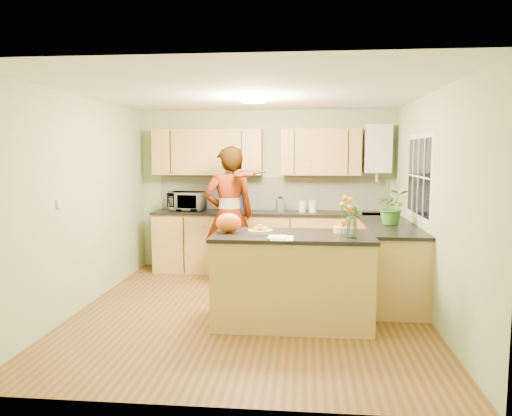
{
  "coord_description": "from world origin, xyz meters",
  "views": [
    {
      "loc": [
        0.61,
        -5.64,
        1.83
      ],
      "look_at": [
        0.01,
        0.5,
        1.15
      ],
      "focal_mm": 35.0,
      "sensor_mm": 36.0,
      "label": 1
    }
  ],
  "objects": [
    {
      "name": "floor",
      "position": [
        0.0,
        0.0,
        0.0
      ],
      "size": [
        4.5,
        4.5,
        0.0
      ],
      "primitive_type": "plane",
      "color": "brown",
      "rests_on": "ground"
    },
    {
      "name": "ceiling",
      "position": [
        0.0,
        0.0,
        2.5
      ],
      "size": [
        4.0,
        4.5,
        0.02
      ],
      "primitive_type": "cube",
      "color": "white",
      "rests_on": "wall_back"
    },
    {
      "name": "wall_back",
      "position": [
        0.0,
        2.25,
        1.25
      ],
      "size": [
        4.0,
        0.02,
        2.5
      ],
      "primitive_type": "cube",
      "color": "#93AD7C",
      "rests_on": "floor"
    },
    {
      "name": "wall_front",
      "position": [
        0.0,
        -2.25,
        1.25
      ],
      "size": [
        4.0,
        0.02,
        2.5
      ],
      "primitive_type": "cube",
      "color": "#93AD7C",
      "rests_on": "floor"
    },
    {
      "name": "wall_left",
      "position": [
        -2.0,
        0.0,
        1.25
      ],
      "size": [
        0.02,
        4.5,
        2.5
      ],
      "primitive_type": "cube",
      "color": "#93AD7C",
      "rests_on": "floor"
    },
    {
      "name": "wall_right",
      "position": [
        2.0,
        0.0,
        1.25
      ],
      "size": [
        0.02,
        4.5,
        2.5
      ],
      "primitive_type": "cube",
      "color": "#93AD7C",
      "rests_on": "floor"
    },
    {
      "name": "back_counter",
      "position": [
        0.1,
        1.95,
        0.47
      ],
      "size": [
        3.64,
        0.62,
        0.94
      ],
      "color": "#B58A48",
      "rests_on": "floor"
    },
    {
      "name": "right_counter",
      "position": [
        1.7,
        0.85,
        0.47
      ],
      "size": [
        0.62,
        2.24,
        0.94
      ],
      "color": "#B58A48",
      "rests_on": "floor"
    },
    {
      "name": "splashback",
      "position": [
        0.1,
        2.23,
        1.2
      ],
      "size": [
        3.6,
        0.02,
        0.52
      ],
      "primitive_type": "cube",
      "color": "white",
      "rests_on": "back_counter"
    },
    {
      "name": "upper_cabinets",
      "position": [
        -0.18,
        2.08,
        1.85
      ],
      "size": [
        3.2,
        0.34,
        0.7
      ],
      "color": "#B58A48",
      "rests_on": "wall_back"
    },
    {
      "name": "boiler",
      "position": [
        1.7,
        2.09,
        1.9
      ],
      "size": [
        0.4,
        0.3,
        0.86
      ],
      "color": "silver",
      "rests_on": "wall_back"
    },
    {
      "name": "window_right",
      "position": [
        1.99,
        0.6,
        1.55
      ],
      "size": [
        0.01,
        1.3,
        1.05
      ],
      "color": "silver",
      "rests_on": "wall_right"
    },
    {
      "name": "light_switch",
      "position": [
        -1.99,
        -0.6,
        1.3
      ],
      "size": [
        0.02,
        0.09,
        0.09
      ],
      "primitive_type": "cube",
      "color": "silver",
      "rests_on": "wall_left"
    },
    {
      "name": "ceiling_lamp",
      "position": [
        0.0,
        0.3,
        2.46
      ],
      "size": [
        0.3,
        0.3,
        0.07
      ],
      "color": "#FFEABF",
      "rests_on": "ceiling"
    },
    {
      "name": "peninsula_island",
      "position": [
        0.49,
        -0.38,
        0.49
      ],
      "size": [
        1.71,
        0.87,
        0.98
      ],
      "color": "#B58A48",
      "rests_on": "floor"
    },
    {
      "name": "fruit_dish",
      "position": [
        0.14,
        -0.38,
        1.02
      ],
      "size": [
        0.26,
        0.26,
        0.09
      ],
      "color": "beige",
      "rests_on": "peninsula_island"
    },
    {
      "name": "orange_bowl",
      "position": [
        1.04,
        -0.23,
        1.03
      ],
      "size": [
        0.22,
        0.22,
        0.13
      ],
      "color": "beige",
      "rests_on": "peninsula_island"
    },
    {
      "name": "flower_vase",
      "position": [
        1.09,
        -0.56,
        1.29
      ],
      "size": [
        0.25,
        0.25,
        0.47
      ],
      "rotation": [
        0.0,
        0.0,
        0.13
      ],
      "color": "silver",
      "rests_on": "peninsula_island"
    },
    {
      "name": "orange_bag",
      "position": [
        -0.21,
        -0.33,
        1.08
      ],
      "size": [
        0.35,
        0.32,
        0.21
      ],
      "primitive_type": "ellipsoid",
      "rotation": [
        0.0,
        0.0,
        0.41
      ],
      "color": "orange",
      "rests_on": "peninsula_island"
    },
    {
      "name": "papers",
      "position": [
        0.39,
        -0.68,
        0.98
      ],
      "size": [
        0.23,
        0.31,
        0.01
      ],
      "primitive_type": "cube",
      "color": "white",
      "rests_on": "peninsula_island"
    },
    {
      "name": "violinist",
      "position": [
        -0.44,
        1.2,
        0.97
      ],
      "size": [
        0.82,
        0.67,
        1.93
      ],
      "primitive_type": "imported",
      "rotation": [
        0.0,
        0.0,
        3.49
      ],
      "color": "#E9A78E",
      "rests_on": "floor"
    },
    {
      "name": "violin",
      "position": [
        -0.24,
        0.98,
        1.54
      ],
      "size": [
        0.58,
        0.51,
        0.15
      ],
      "primitive_type": null,
      "rotation": [
        0.17,
        0.0,
        -0.61
      ],
      "color": "#501305",
      "rests_on": "violinist"
    },
    {
      "name": "microwave",
      "position": [
        -1.22,
        1.98,
        1.09
      ],
      "size": [
        0.57,
        0.41,
        0.29
      ],
      "primitive_type": "imported",
      "rotation": [
        0.0,
        0.0,
        -0.1
      ],
      "color": "silver",
      "rests_on": "back_counter"
    },
    {
      "name": "blue_box",
      "position": [
        -0.52,
        1.97,
        1.07
      ],
      "size": [
        0.37,
        0.32,
        0.25
      ],
      "primitive_type": "cube",
      "rotation": [
        0.0,
        0.0,
        -0.3
      ],
      "color": "navy",
      "rests_on": "back_counter"
    },
    {
      "name": "kettle",
      "position": [
        0.24,
        1.97,
        1.05
      ],
      "size": [
        0.15,
        0.15,
        0.27
      ],
      "rotation": [
        0.0,
        0.0,
        0.36
      ],
      "color": "silver",
      "rests_on": "back_counter"
    },
    {
      "name": "jar_cream",
      "position": [
        0.58,
        1.95,
        1.03
      ],
      "size": [
        0.12,
        0.12,
        0.17
      ],
      "primitive_type": "cylinder",
      "rotation": [
        0.0,
        0.0,
        -0.11
      ],
      "color": "beige",
      "rests_on": "back_counter"
    },
    {
      "name": "jar_white",
      "position": [
        0.74,
        1.92,
        1.03
      ],
      "size": [
        0.12,
        0.12,
        0.18
      ],
      "primitive_type": "cylinder",
      "rotation": [
        0.0,
        0.0,
        0.06
      ],
      "color": "silver",
      "rests_on": "back_counter"
    },
    {
      "name": "potted_plant",
      "position": [
        1.7,
        0.68,
        1.16
      ],
      "size": [
        0.41,
        0.35,
        0.45
      ],
      "primitive_type": "imported",
      "rotation": [
        0.0,
        0.0,
        -0.01
      ],
      "color": "#367326",
      "rests_on": "right_counter"
    }
  ]
}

